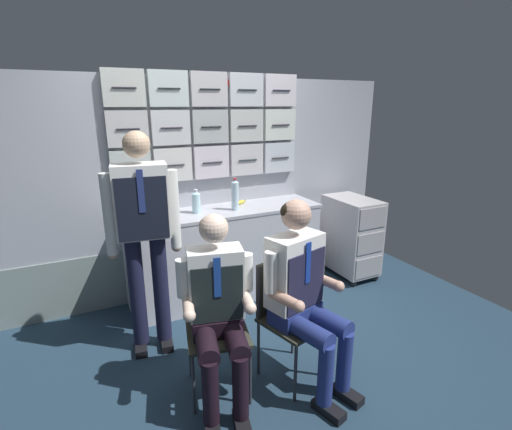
% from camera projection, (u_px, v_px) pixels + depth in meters
% --- Properties ---
extents(ground, '(4.80, 4.80, 0.04)m').
position_uv_depth(ground, '(268.00, 359.00, 2.97)').
color(ground, '#1E3344').
extents(galley_bulkhead, '(4.20, 0.14, 2.19)m').
position_uv_depth(galley_bulkhead, '(206.00, 183.00, 3.82)').
color(galley_bulkhead, '#A3A7B2').
rests_on(galley_bulkhead, ground).
extents(galley_counter, '(1.94, 0.53, 0.91)m').
position_uv_depth(galley_counter, '(226.00, 253.00, 3.81)').
color(galley_counter, silver).
rests_on(galley_counter, ground).
extents(service_trolley, '(0.40, 0.65, 0.90)m').
position_uv_depth(service_trolley, '(351.00, 235.00, 4.27)').
color(service_trolley, black).
rests_on(service_trolley, ground).
extents(folding_chair_left, '(0.48, 0.48, 0.85)m').
position_uv_depth(folding_chair_left, '(215.00, 314.00, 2.57)').
color(folding_chair_left, '#2D2D33').
rests_on(folding_chair_left, ground).
extents(crew_member_left, '(0.50, 0.65, 1.26)m').
position_uv_depth(crew_member_left, '(218.00, 304.00, 2.38)').
color(crew_member_left, black).
rests_on(crew_member_left, ground).
extents(folding_chair_center, '(0.49, 0.49, 0.85)m').
position_uv_depth(folding_chair_center, '(285.00, 305.00, 2.69)').
color(folding_chair_center, '#2D2D33').
rests_on(folding_chair_center, ground).
extents(crew_member_center, '(0.54, 0.70, 1.31)m').
position_uv_depth(crew_member_center, '(303.00, 287.00, 2.52)').
color(crew_member_center, black).
rests_on(crew_member_center, ground).
extents(crew_member_standing, '(0.54, 0.30, 1.72)m').
position_uv_depth(crew_member_standing, '(143.00, 225.00, 2.81)').
color(crew_member_standing, black).
rests_on(crew_member_standing, ground).
extents(water_bottle_short, '(0.08, 0.08, 0.23)m').
position_uv_depth(water_bottle_short, '(196.00, 202.00, 3.54)').
color(water_bottle_short, '#ADD7E6').
rests_on(water_bottle_short, galley_counter).
extents(water_bottle_clear, '(0.07, 0.07, 0.31)m').
position_uv_depth(water_bottle_clear, '(235.00, 195.00, 3.63)').
color(water_bottle_clear, silver).
rests_on(water_bottle_clear, galley_counter).
extents(coffee_cup_white, '(0.06, 0.06, 0.07)m').
position_uv_depth(coffee_cup_white, '(153.00, 221.00, 3.21)').
color(coffee_cup_white, silver).
rests_on(coffee_cup_white, galley_counter).
extents(paper_cup_blue, '(0.07, 0.07, 0.06)m').
position_uv_depth(paper_cup_blue, '(168.00, 213.00, 3.44)').
color(paper_cup_blue, white).
rests_on(paper_cup_blue, galley_counter).
extents(snack_banana, '(0.17, 0.10, 0.04)m').
position_uv_depth(snack_banana, '(239.00, 202.00, 3.87)').
color(snack_banana, yellow).
rests_on(snack_banana, galley_counter).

